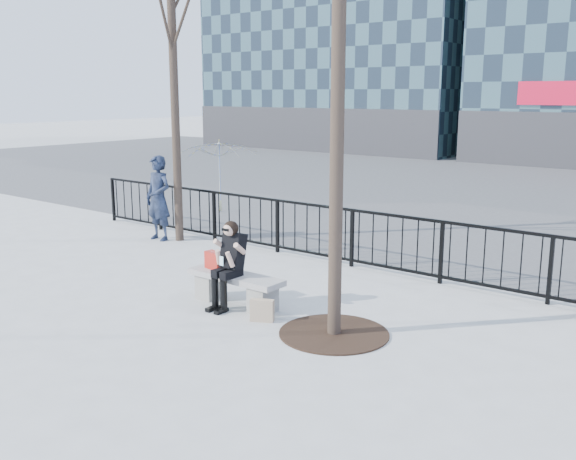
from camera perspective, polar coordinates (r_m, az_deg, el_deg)
The scene contains 11 objects.
ground at distance 10.04m, azimuth -4.65°, elevation -6.61°, with size 120.00×120.00×0.00m, color #A3A49E.
street_surface at distance 23.12m, azimuth 21.47°, elevation 3.28°, with size 60.00×23.00×0.01m, color #474747.
railing at distance 12.17m, azimuth 4.91°, elevation -0.56°, with size 14.00×0.06×1.10m.
tree_left at distance 14.21m, azimuth -10.32°, elevation 18.58°, with size 2.80×2.80×6.50m.
tree_grate at distance 8.85m, azimuth 4.11°, elevation -9.15°, with size 1.50×1.50×0.02m, color black.
bench_main at distance 9.94m, azimuth -4.68°, elevation -4.97°, with size 1.65×0.46×0.49m.
seated_woman at distance 9.73m, azimuth -5.36°, elevation -3.11°, with size 0.50×0.64×1.34m.
handbag at distance 10.18m, azimuth -6.54°, elevation -2.70°, with size 0.33×0.16×0.27m, color #B31F16.
shopping_bag at distance 9.26m, azimuth -2.32°, elevation -7.16°, with size 0.34×0.12×0.32m, color beige.
standing_man at distance 14.44m, azimuth -11.44°, elevation 2.79°, with size 0.69×0.45×1.88m, color black.
vendor_umbrella at distance 17.59m, azimuth -6.20°, elevation 4.79°, with size 2.17×2.22×1.99m, color yellow.
Camera 1 is at (6.48, -6.96, 3.21)m, focal length 40.00 mm.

